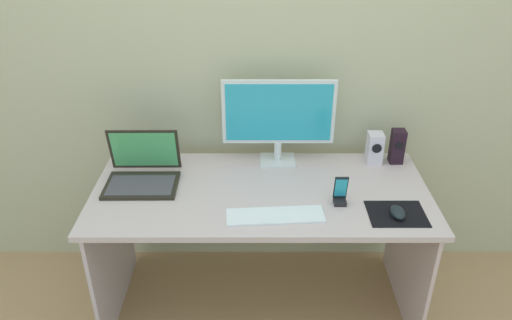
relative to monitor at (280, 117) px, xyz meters
The scene contains 11 objects.
ground_plane 1.01m from the monitor, 107.91° to the right, with size 8.00×8.00×0.00m, color tan.
wall_back 0.33m from the monitor, 118.58° to the left, with size 6.00×0.04×2.50m, color #B3BA93.
desk 0.49m from the monitor, 107.91° to the right, with size 1.58×0.72×0.72m.
monitor is the anchor object (origin of this frame).
speaker_right 0.63m from the monitor, ahead, with size 0.07×0.07×0.18m.
speaker_near_monitor 0.52m from the monitor, ahead, with size 0.08×0.09×0.16m.
laptop 0.72m from the monitor, 162.66° to the right, with size 0.34×0.28×0.24m.
keyboard_external 0.55m from the monitor, 93.32° to the right, with size 0.42×0.12×0.01m, color white.
mousepad 0.73m from the monitor, 43.23° to the right, with size 0.25×0.20×0.00m, color black.
mouse 0.74m from the monitor, 44.36° to the right, with size 0.06×0.10×0.04m, color black.
phone_in_dock 0.51m from the monitor, 55.48° to the right, with size 0.06×0.05×0.14m.
Camera 1 is at (-0.02, -1.96, 1.98)m, focal length 34.74 mm.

